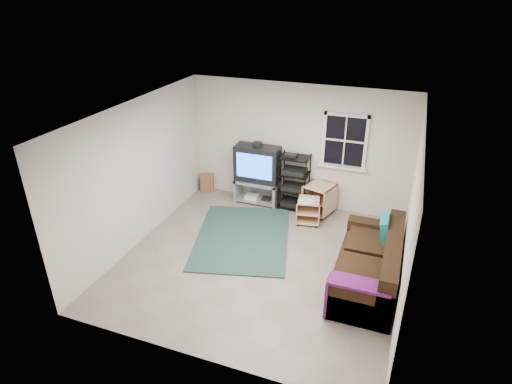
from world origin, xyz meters
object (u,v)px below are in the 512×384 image
at_px(av_rack, 294,185).
at_px(side_table_left, 320,198).
at_px(side_table_right, 308,208).
at_px(sofa, 370,267).
at_px(tv_unit, 258,170).

relative_size(av_rack, side_table_left, 1.77).
relative_size(av_rack, side_table_right, 2.28).
xyz_separation_m(side_table_left, sofa, (1.26, -2.07, -0.00)).
xyz_separation_m(av_rack, side_table_right, (0.44, -0.47, -0.23)).
distance_m(tv_unit, sofa, 3.37).
bearing_deg(side_table_left, av_rack, 178.97).
xyz_separation_m(av_rack, side_table_left, (0.58, -0.01, -0.18)).
xyz_separation_m(tv_unit, side_table_right, (1.24, -0.45, -0.47)).
bearing_deg(tv_unit, side_table_right, -19.93).
xyz_separation_m(tv_unit, av_rack, (0.80, 0.02, -0.24)).
height_order(side_table_left, sofa, sofa).
height_order(av_rack, side_table_left, av_rack).
bearing_deg(side_table_right, side_table_left, 73.43).
bearing_deg(sofa, av_rack, 131.45).
relative_size(tv_unit, av_rack, 1.15).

